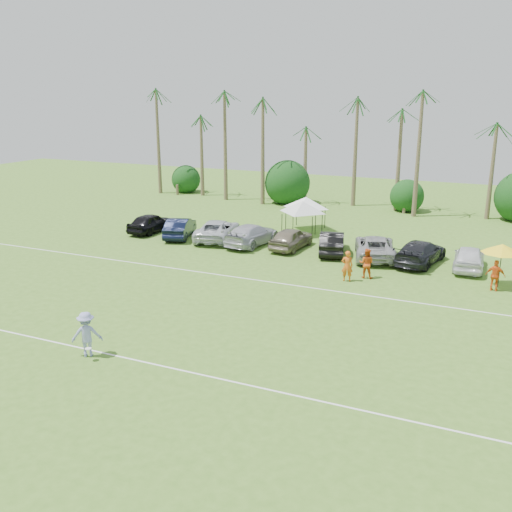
% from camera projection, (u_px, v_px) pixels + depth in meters
% --- Properties ---
extents(ground, '(120.00, 120.00, 0.00)m').
position_uv_depth(ground, '(83.00, 376.00, 23.01)').
color(ground, '#467222').
rests_on(ground, ground).
extents(field_lines, '(80.00, 12.10, 0.01)m').
position_uv_depth(field_lines, '(186.00, 309.00, 30.03)').
color(field_lines, white).
rests_on(field_lines, ground).
extents(palm_tree_0, '(2.40, 2.40, 8.90)m').
position_uv_depth(palm_tree_0, '(152.00, 126.00, 62.92)').
color(palm_tree_0, brown).
rests_on(palm_tree_0, ground).
extents(palm_tree_1, '(2.40, 2.40, 9.90)m').
position_uv_depth(palm_tree_1, '(191.00, 119.00, 60.72)').
color(palm_tree_1, brown).
rests_on(palm_tree_1, ground).
extents(palm_tree_2, '(2.40, 2.40, 10.90)m').
position_uv_depth(palm_tree_2, '(232.00, 111.00, 58.52)').
color(palm_tree_2, brown).
rests_on(palm_tree_2, ground).
extents(palm_tree_3, '(2.40, 2.40, 11.90)m').
position_uv_depth(palm_tree_3, '(268.00, 103.00, 56.72)').
color(palm_tree_3, brown).
rests_on(palm_tree_3, ground).
extents(palm_tree_4, '(2.40, 2.40, 8.90)m').
position_uv_depth(palm_tree_4, '(306.00, 130.00, 55.86)').
color(palm_tree_4, brown).
rests_on(palm_tree_4, ground).
extents(palm_tree_5, '(2.40, 2.40, 9.90)m').
position_uv_depth(palm_tree_5, '(346.00, 122.00, 54.05)').
color(palm_tree_5, brown).
rests_on(palm_tree_5, ground).
extents(palm_tree_6, '(2.40, 2.40, 10.90)m').
position_uv_depth(palm_tree_6, '(389.00, 113.00, 52.24)').
color(palm_tree_6, brown).
rests_on(palm_tree_6, ground).
extents(palm_tree_7, '(2.40, 2.40, 11.90)m').
position_uv_depth(palm_tree_7, '(435.00, 104.00, 50.44)').
color(palm_tree_7, brown).
rests_on(palm_tree_7, ground).
extents(palm_tree_8, '(2.40, 2.40, 8.90)m').
position_uv_depth(palm_tree_8, '(492.00, 135.00, 49.19)').
color(palm_tree_8, brown).
rests_on(palm_tree_8, ground).
extents(bush_tree_0, '(4.00, 4.00, 4.00)m').
position_uv_depth(bush_tree_0, '(182.00, 178.00, 64.19)').
color(bush_tree_0, brown).
rests_on(bush_tree_0, ground).
extents(bush_tree_1, '(4.00, 4.00, 4.00)m').
position_uv_depth(bush_tree_1, '(289.00, 185.00, 59.09)').
color(bush_tree_1, brown).
rests_on(bush_tree_1, ground).
extents(bush_tree_2, '(4.00, 4.00, 4.00)m').
position_uv_depth(bush_tree_2, '(407.00, 193.00, 54.38)').
color(bush_tree_2, brown).
rests_on(bush_tree_2, ground).
extents(sideline_player_a, '(0.80, 0.65, 1.90)m').
position_uv_depth(sideline_player_a, '(347.00, 266.00, 34.32)').
color(sideline_player_a, orange).
rests_on(sideline_player_a, ground).
extents(sideline_player_b, '(0.94, 0.75, 1.86)m').
position_uv_depth(sideline_player_b, '(366.00, 263.00, 34.94)').
color(sideline_player_b, '#CF4F17').
rests_on(sideline_player_b, ground).
extents(sideline_player_c, '(1.11, 0.55, 1.83)m').
position_uv_depth(sideline_player_c, '(495.00, 276.00, 32.63)').
color(sideline_player_c, '#E45A19').
rests_on(sideline_player_c, ground).
extents(canopy_tent_left, '(3.96, 3.96, 3.21)m').
position_uv_depth(canopy_tent_left, '(306.00, 197.00, 46.83)').
color(canopy_tent_left, black).
rests_on(canopy_tent_left, ground).
extents(canopy_tent_right, '(3.92, 3.92, 3.18)m').
position_uv_depth(canopy_tent_right, '(303.00, 201.00, 45.22)').
color(canopy_tent_right, black).
rests_on(canopy_tent_right, ground).
extents(market_umbrella, '(2.34, 2.34, 2.61)m').
position_uv_depth(market_umbrella, '(502.00, 249.00, 32.88)').
color(market_umbrella, black).
rests_on(market_umbrella, ground).
extents(frisbee_player, '(1.50, 1.35, 2.02)m').
position_uv_depth(frisbee_player, '(87.00, 334.00, 24.48)').
color(frisbee_player, '#9195CD').
rests_on(frisbee_player, ground).
extents(parked_car_0, '(2.10, 4.71, 1.57)m').
position_uv_depth(parked_car_0, '(151.00, 223.00, 46.48)').
color(parked_car_0, black).
rests_on(parked_car_0, ground).
extents(parked_car_1, '(3.05, 5.05, 1.57)m').
position_uv_depth(parked_car_1, '(180.00, 228.00, 44.84)').
color(parked_car_1, black).
rests_on(parked_car_1, ground).
extents(parked_car_2, '(3.77, 6.09, 1.57)m').
position_uv_depth(parked_car_2, '(217.00, 230.00, 44.08)').
color(parked_car_2, silver).
rests_on(parked_car_2, ground).
extents(parked_car_3, '(2.89, 5.66, 1.57)m').
position_uv_depth(parked_car_3, '(252.00, 235.00, 42.62)').
color(parked_car_3, '#B3B2BC').
rests_on(parked_car_3, ground).
extents(parked_car_4, '(2.21, 4.74, 1.57)m').
position_uv_depth(parked_car_4, '(291.00, 238.00, 41.56)').
color(parked_car_4, '#7A6F5B').
rests_on(parked_car_4, ground).
extents(parked_car_5, '(2.87, 5.04, 1.57)m').
position_uv_depth(parked_car_5, '(332.00, 242.00, 40.40)').
color(parked_car_5, black).
rests_on(parked_car_5, ground).
extents(parked_car_6, '(4.01, 6.14, 1.57)m').
position_uv_depth(parked_car_6, '(375.00, 247.00, 39.21)').
color(parked_car_6, '#A4A4A4').
rests_on(parked_car_6, ground).
extents(parked_car_7, '(3.14, 5.72, 1.57)m').
position_uv_depth(parked_car_7, '(420.00, 252.00, 37.90)').
color(parked_car_7, black).
rests_on(parked_car_7, ground).
extents(parked_car_8, '(2.03, 4.68, 1.57)m').
position_uv_depth(parked_car_8, '(469.00, 258.00, 36.66)').
color(parked_car_8, white).
rests_on(parked_car_8, ground).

